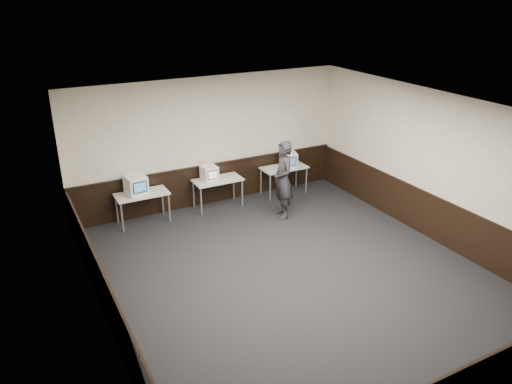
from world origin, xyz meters
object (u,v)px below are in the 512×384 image
desk_right (284,170)px  emac_left (136,185)px  desk_center (218,182)px  emac_center (209,173)px  desk_left (142,196)px  emac_right (289,160)px  person (283,180)px

desk_right → emac_left: 3.92m
desk_center → emac_center: (-0.19, 0.04, 0.25)m
desk_left → emac_right: emac_right is taller
desk_right → person: (-0.75, -1.20, 0.26)m
emac_center → desk_center: bearing=-15.1°
desk_center → emac_left: 2.03m
desk_right → desk_center: bearing=180.0°
desk_right → person: 1.44m
emac_left → emac_center: bearing=-6.5°
emac_right → person: bearing=-110.5°
desk_left → desk_center: (1.90, 0.00, 0.00)m
desk_center → emac_center: bearing=168.2°
desk_center → person: bearing=-46.1°
emac_left → emac_right: emac_left is taller
desk_center → person: 1.68m
person → emac_center: bearing=-121.6°
emac_right → person: 1.43m
desk_right → emac_right: size_ratio=2.33×
desk_right → emac_left: bearing=179.9°
emac_center → emac_right: size_ratio=0.79×
desk_right → person: size_ratio=0.64×
emac_left → desk_left: bearing=-12.1°
desk_center → person: size_ratio=0.64×
desk_left → emac_center: size_ratio=2.95×
emac_left → emac_center: size_ratio=1.29×
desk_left → emac_left: size_ratio=2.29×
emac_center → emac_right: 2.20m
desk_right → emac_center: 2.11m
emac_center → desk_right: bearing=-4.5°
desk_right → emac_center: bearing=178.9°
desk_left → desk_right: size_ratio=1.00×
desk_left → desk_center: bearing=0.0°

